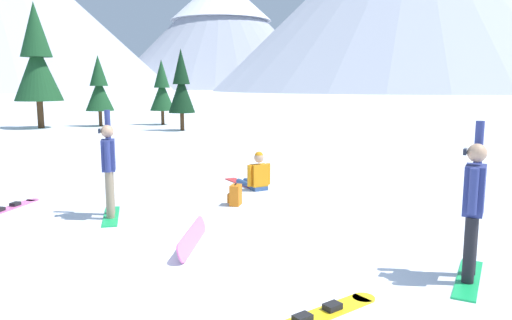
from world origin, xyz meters
The scene contains 14 objects.
ground_plane centered at (0.00, 0.00, 0.00)m, with size 800.00×800.00×0.00m, color white.
snowboarder_foreground centered at (3.47, -0.51, 1.00)m, with size 0.95×1.42×2.08m.
snowboarder_midground centered at (-2.11, 2.68, 0.99)m, with size 0.59×1.49×2.06m.
snowboarder_background centered at (0.75, 5.21, 0.33)m, with size 1.17×1.72×0.95m.
loose_snowboard_far_spare centered at (-4.40, 3.30, 0.02)m, with size 0.68×1.83×0.09m.
loose_snowboard_near_right centered at (-0.34, 0.93, 0.14)m, with size 0.31×1.79×0.28m.
loose_snowboard_near_left centered at (1.33, -1.51, 0.02)m, with size 1.62×1.27×0.09m.
backpack_orange centered at (0.29, 3.57, 0.21)m, with size 0.32×0.36×0.47m.
pine_tree_twin centered at (-8.44, 23.54, 2.34)m, with size 1.70×1.70×4.29m.
pine_tree_short centered at (-4.80, 24.57, 2.23)m, with size 1.54×1.54×4.09m.
pine_tree_slender centered at (-11.54, 22.24, 3.93)m, with size 2.71×2.71×7.20m.
pine_tree_tall centered at (-3.05, 20.59, 2.44)m, with size 1.47×1.47×4.48m.
peak_east_ridge centered at (-12.81, 257.91, 30.63)m, with size 117.51×117.51×58.63m.
peak_west_ridge centered at (130.45, 248.73, 43.77)m, with size 208.18×208.18×83.77m.
Camera 1 is at (0.54, -6.58, 2.56)m, focal length 34.22 mm.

